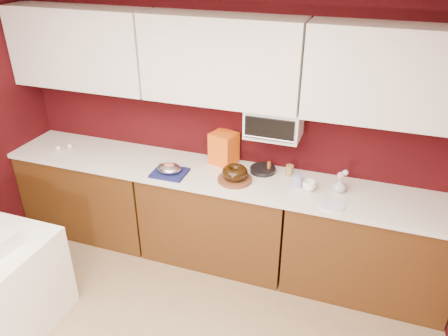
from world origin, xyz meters
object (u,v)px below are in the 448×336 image
toaster_oven (274,122)px  coffee_mug (309,185)px  bundt_cake (235,173)px  flower_vase (340,184)px  blue_jar (297,180)px  pandoro_box (224,148)px  foil_ham_nest (169,168)px

toaster_oven → coffee_mug: 0.59m
bundt_cake → flower_vase: 0.86m
blue_jar → flower_vase: (0.34, 0.02, 0.02)m
blue_jar → flower_vase: size_ratio=0.77×
coffee_mug → blue_jar: (-0.10, 0.04, 0.00)m
pandoro_box → blue_jar: (0.71, -0.19, -0.09)m
bundt_cake → pandoro_box: (-0.20, 0.28, 0.07)m
toaster_oven → coffee_mug: size_ratio=4.35×
toaster_oven → foil_ham_nest: bearing=-159.3°
flower_vase → blue_jar: bearing=-176.6°
bundt_cake → toaster_oven: bearing=43.2°
foil_ham_nest → coffee_mug: coffee_mug is taller
coffee_mug → bundt_cake: bearing=-175.1°
foil_ham_nest → blue_jar: size_ratio=2.02×
pandoro_box → flower_vase: pandoro_box is taller
toaster_oven → coffee_mug: (0.36, -0.19, -0.42)m
foil_ham_nest → coffee_mug: (1.19, 0.13, -0.00)m
toaster_oven → bundt_cake: bearing=-136.8°
foil_ham_nest → blue_jar: blue_jar is taller
bundt_cake → foil_ham_nest: bearing=-172.8°
foil_ham_nest → flower_vase: bearing=7.5°
pandoro_box → blue_jar: 0.74m
bundt_cake → coffee_mug: 0.62m
toaster_oven → bundt_cake: 0.53m
bundt_cake → flower_vase: bearing=7.6°
blue_jar → toaster_oven: bearing=150.0°
toaster_oven → flower_vase: 0.73m
flower_vase → bundt_cake: bearing=-172.4°
pandoro_box → coffee_mug: (0.81, -0.23, -0.09)m
bundt_cake → coffee_mug: (0.61, 0.05, -0.03)m
foil_ham_nest → coffee_mug: bearing=6.0°
coffee_mug → pandoro_box: bearing=164.1°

